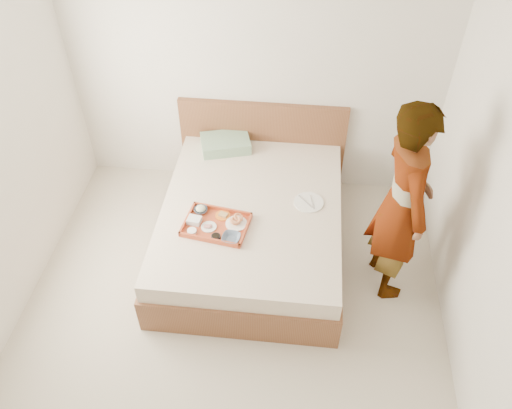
{
  "coord_description": "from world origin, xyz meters",
  "views": [
    {
      "loc": [
        0.48,
        -2.24,
        3.69
      ],
      "look_at": [
        0.14,
        0.9,
        0.65
      ],
      "focal_mm": 36.65,
      "sensor_mm": 36.0,
      "label": 1
    }
  ],
  "objects_px": {
    "person": "(402,204)",
    "bed": "(252,227)",
    "dinner_plate": "(309,202)",
    "tray": "(216,224)"
  },
  "relations": [
    {
      "from": "tray",
      "to": "person",
      "type": "height_order",
      "value": "person"
    },
    {
      "from": "bed",
      "to": "dinner_plate",
      "type": "xyz_separation_m",
      "value": [
        0.49,
        0.09,
        0.27
      ]
    },
    {
      "from": "tray",
      "to": "dinner_plate",
      "type": "xyz_separation_m",
      "value": [
        0.76,
        0.37,
        -0.02
      ]
    },
    {
      "from": "tray",
      "to": "dinner_plate",
      "type": "relative_size",
      "value": 2.02
    },
    {
      "from": "person",
      "to": "bed",
      "type": "bearing_deg",
      "value": 65.88
    },
    {
      "from": "tray",
      "to": "person",
      "type": "distance_m",
      "value": 1.51
    },
    {
      "from": "bed",
      "to": "tray",
      "type": "bearing_deg",
      "value": -133.9
    },
    {
      "from": "dinner_plate",
      "to": "person",
      "type": "xyz_separation_m",
      "value": [
        0.7,
        -0.33,
        0.37
      ]
    },
    {
      "from": "bed",
      "to": "tray",
      "type": "distance_m",
      "value": 0.48
    },
    {
      "from": "bed",
      "to": "dinner_plate",
      "type": "bearing_deg",
      "value": 10.83
    }
  ]
}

